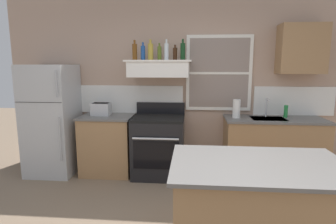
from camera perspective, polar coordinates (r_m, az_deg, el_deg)
name	(u,v)px	position (r m, az deg, el deg)	size (l,w,h in m)	color
back_wall	(179,86)	(4.39, 2.22, 5.50)	(5.40, 0.11, 2.70)	tan
refrigerator	(52,120)	(4.60, -22.89, -1.51)	(0.70, 0.72, 1.68)	#B7BABC
counter_left_of_stove	(108,144)	(4.42, -12.32, -6.53)	(0.79, 0.63, 0.91)	#9E754C
toaster	(101,109)	(4.35, -13.69, 0.63)	(0.30, 0.20, 0.19)	silver
stove_range	(159,146)	(4.21, -1.95, -6.98)	(0.76, 0.69, 1.09)	black
range_hood_shelf	(159,68)	(4.13, -1.88, 9.01)	(0.96, 0.52, 0.24)	white
bottle_amber_wine	(135,52)	(4.18, -6.90, 12.30)	(0.07, 0.07, 0.29)	brown
bottle_blue_liqueur	(143,53)	(4.17, -5.19, 12.14)	(0.07, 0.07, 0.26)	#1E478C
bottle_champagne_gold_foil	(151,52)	(4.15, -3.63, 12.39)	(0.08, 0.08, 0.30)	#B29333
bottle_olive_oil_square	(159,53)	(4.14, -1.77, 12.12)	(0.06, 0.06, 0.25)	#4C601E
bottle_clear_tall	(166,51)	(4.11, -0.33, 12.44)	(0.06, 0.06, 0.30)	silver
bottle_brown_stout	(175,54)	(4.16, 1.47, 11.98)	(0.06, 0.06, 0.22)	#381E0F
bottle_dark_green_wine	(183,51)	(4.13, 3.08, 12.44)	(0.07, 0.07, 0.30)	#143819
counter_right_with_sink	(273,148)	(4.39, 20.89, -7.03)	(1.43, 0.63, 0.91)	#9E754C
sink_faucet	(267,105)	(4.33, 19.77, 1.31)	(0.03, 0.17, 0.28)	silver
paper_towel_roll	(236,109)	(4.14, 13.99, 0.69)	(0.11, 0.11, 0.27)	white
dish_soap_bottle	(286,111)	(4.42, 23.21, 0.15)	(0.06, 0.06, 0.18)	#268C3F
kitchen_island	(257,216)	(2.51, 17.90, -19.75)	(1.40, 0.90, 0.91)	#9E754C
upper_cabinet_right	(302,49)	(4.47, 25.94, 11.65)	(0.64, 0.32, 0.70)	#9E754C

